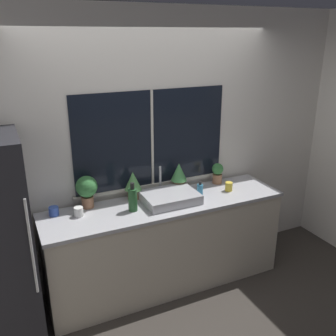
{
  "coord_description": "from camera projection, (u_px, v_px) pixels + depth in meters",
  "views": [
    {
      "loc": [
        -1.36,
        -2.68,
        2.45
      ],
      "look_at": [
        0.02,
        0.29,
        1.26
      ],
      "focal_mm": 40.0,
      "sensor_mm": 36.0,
      "label": 1
    }
  ],
  "objects": [
    {
      "name": "mug_yellow",
      "position": [
        229.0,
        187.0,
        3.84
      ],
      "size": [
        0.07,
        0.07,
        0.09
      ],
      "color": "gold",
      "rests_on": "counter"
    },
    {
      "name": "wall_right",
      "position": [
        269.0,
        115.0,
        5.34
      ],
      "size": [
        0.06,
        7.0,
        2.7
      ],
      "color": "silver",
      "rests_on": "ground_plane"
    },
    {
      "name": "mug_blue",
      "position": [
        54.0,
        211.0,
        3.33
      ],
      "size": [
        0.09,
        0.09,
        0.08
      ],
      "color": "#3351AD",
      "rests_on": "counter"
    },
    {
      "name": "mug_white",
      "position": [
        79.0,
        212.0,
        3.31
      ],
      "size": [
        0.08,
        0.08,
        0.09
      ],
      "color": "white",
      "rests_on": "counter"
    },
    {
      "name": "bottle_tall",
      "position": [
        133.0,
        199.0,
        3.39
      ],
      "size": [
        0.08,
        0.08,
        0.27
      ],
      "color": "#235128",
      "rests_on": "counter"
    },
    {
      "name": "potted_plant_center_left",
      "position": [
        133.0,
        184.0,
        3.62
      ],
      "size": [
        0.17,
        0.17,
        0.28
      ],
      "color": "#9E6B4C",
      "rests_on": "counter"
    },
    {
      "name": "potted_plant_center_right",
      "position": [
        179.0,
        176.0,
        3.82
      ],
      "size": [
        0.17,
        0.17,
        0.29
      ],
      "color": "#9E6B4C",
      "rests_on": "counter"
    },
    {
      "name": "counter",
      "position": [
        166.0,
        244.0,
        3.74
      ],
      "size": [
        2.37,
        0.6,
        0.91
      ],
      "color": "beige",
      "rests_on": "ground_plane"
    },
    {
      "name": "wall_back",
      "position": [
        151.0,
        149.0,
        3.75
      ],
      "size": [
        8.0,
        0.09,
        2.7
      ],
      "color": "silver",
      "rests_on": "ground_plane"
    },
    {
      "name": "sink",
      "position": [
        170.0,
        197.0,
        3.6
      ],
      "size": [
        0.52,
        0.45,
        0.29
      ],
      "color": "#ADADB2",
      "rests_on": "counter"
    },
    {
      "name": "ground_plane",
      "position": [
        178.0,
        299.0,
        3.65
      ],
      "size": [
        14.0,
        14.0,
        0.0
      ],
      "primitive_type": "plane",
      "color": "#38332D"
    },
    {
      "name": "soap_bottle",
      "position": [
        200.0,
        189.0,
        3.74
      ],
      "size": [
        0.06,
        0.06,
        0.14
      ],
      "color": "teal",
      "rests_on": "counter"
    },
    {
      "name": "potted_plant_far_left",
      "position": [
        87.0,
        189.0,
        3.43
      ],
      "size": [
        0.2,
        0.2,
        0.31
      ],
      "color": "#9E6B4C",
      "rests_on": "counter"
    },
    {
      "name": "potted_plant_far_right",
      "position": [
        217.0,
        172.0,
        4.02
      ],
      "size": [
        0.12,
        0.12,
        0.22
      ],
      "color": "#9E6B4C",
      "rests_on": "counter"
    }
  ]
}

